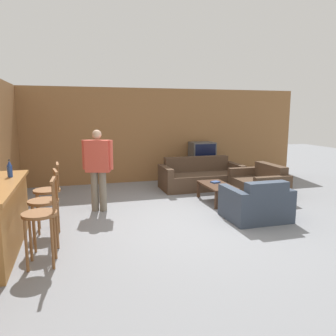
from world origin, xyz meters
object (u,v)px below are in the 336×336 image
book_on_table (215,182)px  bottle (10,169)px  couch_far (200,177)px  bar_chair_near (41,220)px  person_by_window (98,166)px  coffee_table (217,187)px  tv_unit (202,170)px  bar_chair_far (48,195)px  armchair_near (256,205)px  bar_chair_mid (45,206)px  loveseat_right (259,185)px  tv (202,151)px

book_on_table → bottle: bearing=-163.3°
couch_far → bottle: 4.79m
bar_chair_near → person_by_window: size_ratio=0.70×
bar_chair_near → bottle: bottle is taller
coffee_table → tv_unit: size_ratio=1.09×
bar_chair_far → couch_far: size_ratio=0.54×
book_on_table → tv_unit: bearing=75.9°
bottle → armchair_near: bearing=-3.9°
bar_chair_mid → book_on_table: (3.43, 1.70, -0.20)m
person_by_window → bar_chair_far: bearing=-133.8°
couch_far → person_by_window: person_by_window is taller
bottle → loveseat_right: bearing=13.1°
bottle → bar_chair_near: bearing=-65.6°
bar_chair_far → book_on_table: bar_chair_far is taller
bar_chair_mid → bottle: (-0.51, 0.51, 0.48)m
bar_chair_far → loveseat_right: (4.54, 1.01, -0.33)m
bar_chair_far → loveseat_right: bearing=12.5°
armchair_near → book_on_table: size_ratio=5.00×
bottle → book_on_table: bottle is taller
bar_chair_far → loveseat_right: size_ratio=0.83×
loveseat_right → tv_unit: size_ratio=1.38×
tv → person_by_window: (-3.09, -2.21, 0.05)m
coffee_table → person_by_window: size_ratio=0.66×
armchair_near → coffee_table: 1.31m
bar_chair_mid → coffee_table: 3.74m
bar_chair_near → bar_chair_mid: (-0.00, 0.62, 0.00)m
tv → book_on_table: bearing=-104.1°
bar_chair_near → armchair_near: 3.71m
couch_far → book_on_table: (-0.13, -1.20, 0.13)m
couch_far → tv: bearing=66.1°
couch_far → coffee_table: size_ratio=1.95×
bar_chair_far → coffee_table: bar_chair_far is taller
tv_unit → bar_chair_far: bearing=-141.7°
tv → bottle: size_ratio=2.50×
coffee_table → bottle: (-3.91, -1.01, 0.75)m
loveseat_right → book_on_table: (-1.11, 0.01, 0.13)m
bottle → person_by_window: person_by_window is taller
bar_chair_near → tv_unit: bar_chair_near is taller
bar_chair_mid → bottle: bearing=135.0°
bar_chair_mid → person_by_window: person_by_window is taller
bar_chair_mid → armchair_near: size_ratio=1.04×
bar_chair_mid → tv_unit: bearing=43.9°
bar_chair_far → coffee_table: bearing=14.0°
coffee_table → tv_unit: bearing=76.1°
couch_far → coffee_table: 1.39m
loveseat_right → bar_chair_far: bearing=-167.5°
tv → coffee_table: bearing=-103.9°
bar_chair_far → loveseat_right: bar_chair_far is taller
book_on_table → bar_chair_mid: bearing=-153.7°
bar_chair_mid → person_by_window: size_ratio=0.70×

